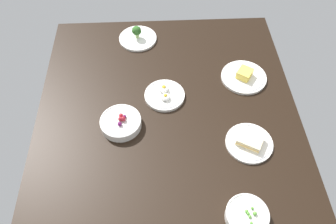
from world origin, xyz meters
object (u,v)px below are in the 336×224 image
(plate_cheese, at_px, (244,76))
(bowl_berries, at_px, (121,123))
(plate_sandwich, at_px, (249,142))
(bowl_peas, at_px, (247,216))
(plate_eggs, at_px, (165,95))
(plate_broccoli, at_px, (138,37))

(plate_cheese, relative_size, bowl_berries, 1.23)
(plate_sandwich, distance_m, bowl_peas, 0.31)
(plate_eggs, bearing_deg, bowl_peas, -155.26)
(plate_sandwich, height_order, plate_cheese, plate_cheese)
(plate_broccoli, relative_size, bowl_berries, 1.12)
(plate_cheese, height_order, bowl_berries, bowl_berries)
(plate_cheese, xyz_separation_m, bowl_peas, (-0.66, 0.11, 0.01))
(plate_sandwich, distance_m, bowl_berries, 0.53)
(plate_broccoli, relative_size, bowl_peas, 1.28)
(plate_sandwich, bearing_deg, plate_broccoli, 34.59)
(bowl_berries, bearing_deg, plate_sandwich, -102.53)
(bowl_berries, height_order, bowl_peas, bowl_berries)
(bowl_peas, bearing_deg, plate_eggs, 24.74)
(plate_eggs, bearing_deg, plate_broccoli, 17.39)
(plate_eggs, distance_m, bowl_peas, 0.63)
(plate_broccoli, distance_m, bowl_peas, 1.04)
(bowl_berries, bearing_deg, plate_cheese, -66.56)
(plate_cheese, bearing_deg, bowl_peas, 170.20)
(plate_broccoli, distance_m, plate_eggs, 0.41)
(plate_broccoli, xyz_separation_m, bowl_peas, (-0.96, -0.39, 0.01))
(plate_sandwich, xyz_separation_m, plate_broccoli, (0.66, 0.46, 0.00))
(plate_broccoli, bearing_deg, plate_sandwich, -145.41)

